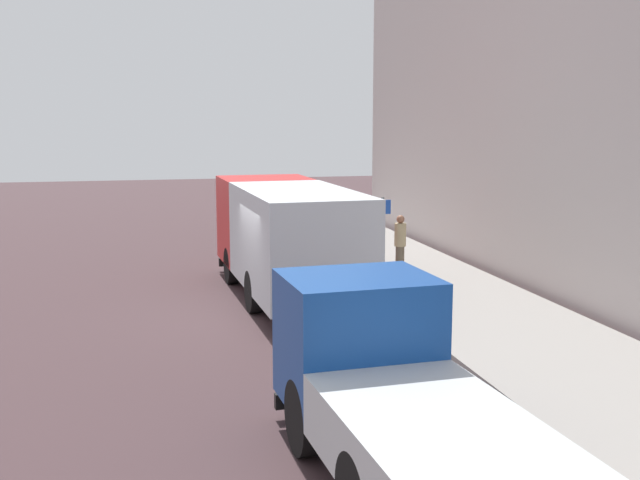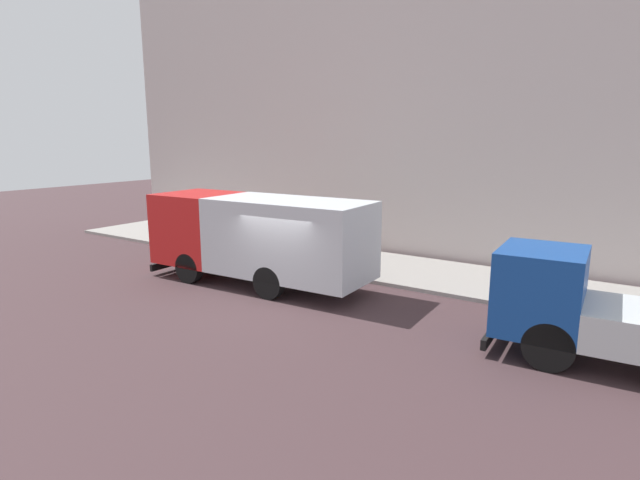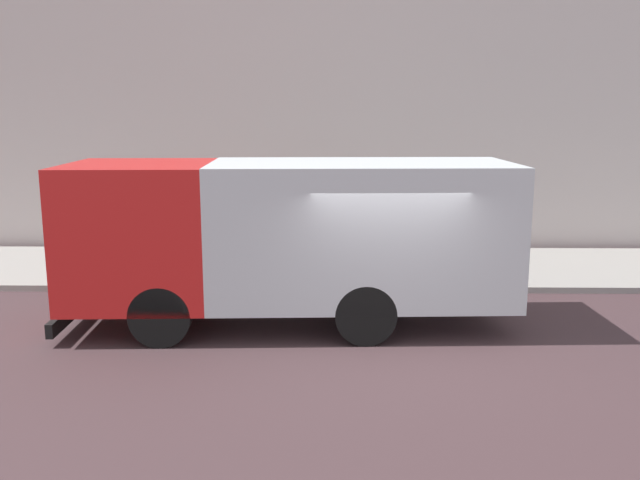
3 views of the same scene
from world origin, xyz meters
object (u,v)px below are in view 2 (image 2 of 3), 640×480
Objects in this scene: pedestrian_walking at (285,232)px; traffic_cone_orange at (248,246)px; street_sign_post at (310,228)px; small_flatbed_truck at (606,313)px; large_utility_truck at (258,235)px.

pedestrian_walking is 2.67× the size of traffic_cone_orange.
small_flatbed_truck is at bearing -107.06° from street_sign_post.
pedestrian_walking is at bearing 59.62° from street_sign_post.
pedestrian_walking is (4.16, 11.71, -0.11)m from small_flatbed_truck.
small_flatbed_truck is 12.43m from pedestrian_walking.
traffic_cone_orange is at bearing 83.75° from street_sign_post.
street_sign_post is at bearing 69.71° from small_flatbed_truck.
small_flatbed_truck is at bearing -95.53° from large_utility_truck.
small_flatbed_truck is 9.07× the size of traffic_cone_orange.
traffic_cone_orange is (3.33, 12.99, -0.69)m from small_flatbed_truck.
small_flatbed_truck is 3.39× the size of pedestrian_walking.
pedestrian_walking is 2.42m from street_sign_post.
traffic_cone_orange is (-0.83, 1.27, -0.58)m from pedestrian_walking.
small_flatbed_truck is 13.42m from traffic_cone_orange.
large_utility_truck is 4.22m from traffic_cone_orange.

